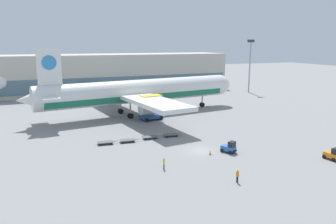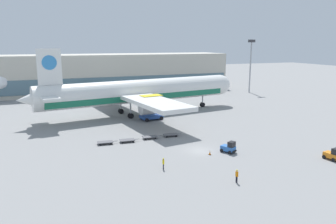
{
  "view_description": "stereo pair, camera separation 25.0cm",
  "coord_description": "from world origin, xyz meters",
  "px_view_note": "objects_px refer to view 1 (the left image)",
  "views": [
    {
      "loc": [
        -25.21,
        -47.76,
        18.2
      ],
      "look_at": [
        -0.3,
        14.48,
        4.0
      ],
      "focal_mm": 35.0,
      "sensor_mm": 36.0,
      "label": 1
    },
    {
      "loc": [
        -24.98,
        -47.85,
        18.2
      ],
      "look_at": [
        -0.3,
        14.48,
        4.0
      ],
      "focal_mm": 35.0,
      "sensor_mm": 36.0,
      "label": 2
    }
  ],
  "objects_px": {
    "scissor_lift_loader": "(151,111)",
    "ground_crew_far": "(164,163)",
    "baggage_dolly_second": "(127,140)",
    "ground_crew_near": "(237,175)",
    "baggage_tug_mid": "(333,154)",
    "airplane_main": "(137,92)",
    "baggage_tug_foreground": "(229,147)",
    "baggage_dolly_third": "(150,137)",
    "traffic_cone_near": "(210,152)",
    "baggage_dolly_lead": "(105,142)",
    "light_mast": "(250,62)",
    "baggage_dolly_trail": "(171,135)"
  },
  "relations": [
    {
      "from": "baggage_tug_mid",
      "to": "baggage_dolly_trail",
      "type": "xyz_separation_m",
      "value": [
        -18.91,
        21.76,
        -0.49
      ]
    },
    {
      "from": "airplane_main",
      "to": "baggage_dolly_third",
      "type": "distance_m",
      "value": 23.03
    },
    {
      "from": "airplane_main",
      "to": "baggage_dolly_lead",
      "type": "xyz_separation_m",
      "value": [
        -12.76,
        -22.29,
        -5.45
      ]
    },
    {
      "from": "baggage_dolly_lead",
      "to": "light_mast",
      "type": "bearing_deg",
      "value": 39.67
    },
    {
      "from": "ground_crew_near",
      "to": "baggage_tug_foreground",
      "type": "bearing_deg",
      "value": 151.58
    },
    {
      "from": "ground_crew_far",
      "to": "baggage_dolly_lead",
      "type": "bearing_deg",
      "value": -148.95
    },
    {
      "from": "scissor_lift_loader",
      "to": "baggage_dolly_third",
      "type": "distance_m",
      "value": 16.19
    },
    {
      "from": "scissor_lift_loader",
      "to": "traffic_cone_near",
      "type": "bearing_deg",
      "value": -96.43
    },
    {
      "from": "scissor_lift_loader",
      "to": "ground_crew_far",
      "type": "distance_m",
      "value": 31.93
    },
    {
      "from": "baggage_dolly_trail",
      "to": "baggage_dolly_third",
      "type": "bearing_deg",
      "value": -175.55
    },
    {
      "from": "ground_crew_near",
      "to": "ground_crew_far",
      "type": "distance_m",
      "value": 10.84
    },
    {
      "from": "baggage_tug_mid",
      "to": "traffic_cone_near",
      "type": "xyz_separation_m",
      "value": [
        -16.93,
        9.32,
        -0.5
      ]
    },
    {
      "from": "ground_crew_near",
      "to": "baggage_tug_mid",
      "type": "bearing_deg",
      "value": 94.14
    },
    {
      "from": "light_mast",
      "to": "baggage_dolly_lead",
      "type": "bearing_deg",
      "value": -144.79
    },
    {
      "from": "ground_crew_far",
      "to": "traffic_cone_near",
      "type": "relative_size",
      "value": 2.23
    },
    {
      "from": "scissor_lift_loader",
      "to": "baggage_dolly_lead",
      "type": "xyz_separation_m",
      "value": [
        -14.15,
        -15.42,
        -1.85
      ]
    },
    {
      "from": "baggage_dolly_second",
      "to": "scissor_lift_loader",
      "type": "bearing_deg",
      "value": 61.74
    },
    {
      "from": "airplane_main",
      "to": "traffic_cone_near",
      "type": "distance_m",
      "value": 34.95
    },
    {
      "from": "baggage_dolly_lead",
      "to": "scissor_lift_loader",
      "type": "bearing_deg",
      "value": 51.92
    },
    {
      "from": "light_mast",
      "to": "baggage_tug_mid",
      "type": "height_order",
      "value": "light_mast"
    },
    {
      "from": "baggage_dolly_lead",
      "to": "baggage_dolly_third",
      "type": "distance_m",
      "value": 8.72
    },
    {
      "from": "scissor_lift_loader",
      "to": "baggage_tug_mid",
      "type": "relative_size",
      "value": 2.29
    },
    {
      "from": "traffic_cone_near",
      "to": "baggage_dolly_lead",
      "type": "bearing_deg",
      "value": 141.05
    },
    {
      "from": "baggage_tug_foreground",
      "to": "baggage_tug_mid",
      "type": "xyz_separation_m",
      "value": [
        13.38,
        -9.14,
        0.0
      ]
    },
    {
      "from": "baggage_dolly_second",
      "to": "ground_crew_near",
      "type": "distance_m",
      "value": 24.66
    },
    {
      "from": "baggage_tug_mid",
      "to": "ground_crew_far",
      "type": "relative_size",
      "value": 1.51
    },
    {
      "from": "airplane_main",
      "to": "baggage_tug_foreground",
      "type": "relative_size",
      "value": 20.59
    },
    {
      "from": "traffic_cone_near",
      "to": "ground_crew_far",
      "type": "bearing_deg",
      "value": -161.53
    },
    {
      "from": "baggage_tug_mid",
      "to": "ground_crew_near",
      "type": "relative_size",
      "value": 1.43
    },
    {
      "from": "baggage_tug_foreground",
      "to": "light_mast",
      "type": "bearing_deg",
      "value": 115.26
    },
    {
      "from": "baggage_tug_foreground",
      "to": "airplane_main",
      "type": "bearing_deg",
      "value": 162.74
    },
    {
      "from": "baggage_tug_foreground",
      "to": "ground_crew_far",
      "type": "xyz_separation_m",
      "value": [
        -13.01,
        -2.98,
        0.14
      ]
    },
    {
      "from": "airplane_main",
      "to": "ground_crew_far",
      "type": "distance_m",
      "value": 38.58
    },
    {
      "from": "scissor_lift_loader",
      "to": "ground_crew_near",
      "type": "height_order",
      "value": "scissor_lift_loader"
    },
    {
      "from": "baggage_tug_foreground",
      "to": "baggage_dolly_third",
      "type": "distance_m",
      "value": 16.02
    },
    {
      "from": "baggage_tug_foreground",
      "to": "baggage_dolly_third",
      "type": "bearing_deg",
      "value": -168.77
    },
    {
      "from": "baggage_tug_mid",
      "to": "baggage_dolly_third",
      "type": "xyz_separation_m",
      "value": [
        -23.25,
        21.76,
        -0.49
      ]
    },
    {
      "from": "scissor_lift_loader",
      "to": "baggage_dolly_trail",
      "type": "bearing_deg",
      "value": -102.4
    },
    {
      "from": "ground_crew_near",
      "to": "traffic_cone_near",
      "type": "xyz_separation_m",
      "value": [
        2.06,
        11.08,
        -0.71
      ]
    },
    {
      "from": "baggage_dolly_second",
      "to": "baggage_tug_mid",
      "type": "bearing_deg",
      "value": -32.83
    },
    {
      "from": "ground_crew_far",
      "to": "airplane_main",
      "type": "bearing_deg",
      "value": -179.79
    },
    {
      "from": "baggage_tug_foreground",
      "to": "scissor_lift_loader",
      "type": "bearing_deg",
      "value": 162.27
    },
    {
      "from": "baggage_dolly_second",
      "to": "baggage_dolly_third",
      "type": "relative_size",
      "value": 1.0
    },
    {
      "from": "baggage_dolly_third",
      "to": "light_mast",
      "type": "bearing_deg",
      "value": 43.62
    },
    {
      "from": "light_mast",
      "to": "baggage_tug_foreground",
      "type": "xyz_separation_m",
      "value": [
        -44.01,
        -56.5,
        -10.57
      ]
    },
    {
      "from": "scissor_lift_loader",
      "to": "baggage_dolly_trail",
      "type": "xyz_separation_m",
      "value": [
        -1.09,
        -15.14,
        -1.85
      ]
    },
    {
      "from": "airplane_main",
      "to": "baggage_dolly_third",
      "type": "relative_size",
      "value": 15.43
    },
    {
      "from": "scissor_lift_loader",
      "to": "traffic_cone_near",
      "type": "height_order",
      "value": "scissor_lift_loader"
    },
    {
      "from": "traffic_cone_near",
      "to": "airplane_main",
      "type": "bearing_deg",
      "value": 93.78
    },
    {
      "from": "baggage_tug_mid",
      "to": "ground_crew_far",
      "type": "bearing_deg",
      "value": -110.57
    }
  ]
}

